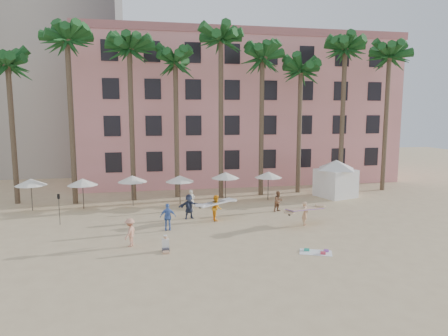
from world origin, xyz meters
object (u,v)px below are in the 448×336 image
cabana (336,175)px  carrier_yellow (305,212)px  pink_hotel (236,112)px  carrier_white (216,207)px

cabana → carrier_yellow: size_ratio=1.73×
pink_hotel → carrier_white: (-5.79, -19.28, -6.99)m
carrier_yellow → carrier_white: carrier_white is taller
pink_hotel → carrier_white: bearing=-106.7°
carrier_yellow → carrier_white: bearing=157.3°
carrier_yellow → pink_hotel: bearing=90.3°
carrier_yellow → cabana: bearing=52.6°
pink_hotel → carrier_white: pink_hotel is taller
cabana → carrier_white: (-12.51, -6.14, -1.06)m
cabana → carrier_white: 13.97m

